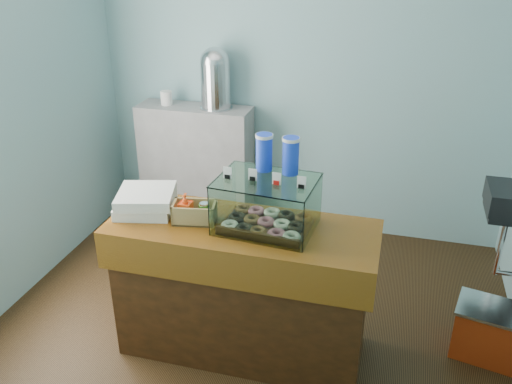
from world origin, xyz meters
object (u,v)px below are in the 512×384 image
(red_cooler, at_px, (487,331))
(counter, at_px, (243,288))
(display_case, at_px, (269,200))
(coffee_urn, at_px, (215,77))

(red_cooler, bearing_deg, counter, -155.00)
(red_cooler, bearing_deg, display_case, -155.91)
(counter, distance_m, red_cooler, 1.57)
(display_case, bearing_deg, red_cooler, 16.43)
(coffee_urn, bearing_deg, counter, -66.31)
(counter, relative_size, red_cooler, 3.47)
(counter, height_order, display_case, display_case)
(display_case, relative_size, coffee_urn, 1.14)
(counter, xyz_separation_m, red_cooler, (1.51, 0.34, -0.28))
(coffee_urn, distance_m, red_cooler, 2.80)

